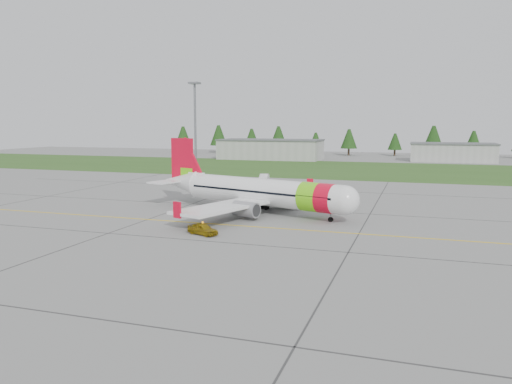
% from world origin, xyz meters
% --- Properties ---
extents(ground, '(320.00, 320.00, 0.00)m').
position_xyz_m(ground, '(0.00, 0.00, 0.00)').
color(ground, gray).
rests_on(ground, ground).
extents(aircraft, '(29.87, 28.30, 9.34)m').
position_xyz_m(aircraft, '(-3.82, 16.69, 2.69)').
color(aircraft, white).
rests_on(aircraft, ground).
extents(follow_me_car, '(1.64, 1.77, 3.54)m').
position_xyz_m(follow_me_car, '(-5.32, 2.55, 1.77)').
color(follow_me_car, gold).
rests_on(follow_me_car, ground).
extents(service_van, '(1.87, 1.79, 4.68)m').
position_xyz_m(service_van, '(-13.37, 49.64, 2.34)').
color(service_van, silver).
rests_on(service_van, ground).
extents(grass_strip, '(320.00, 50.00, 0.03)m').
position_xyz_m(grass_strip, '(0.00, 82.00, 0.01)').
color(grass_strip, '#30561E').
rests_on(grass_strip, ground).
extents(taxi_guideline, '(120.00, 0.25, 0.02)m').
position_xyz_m(taxi_guideline, '(0.00, 8.00, 0.01)').
color(taxi_guideline, gold).
rests_on(taxi_guideline, ground).
extents(hangar_west, '(32.00, 14.00, 6.00)m').
position_xyz_m(hangar_west, '(-30.00, 110.00, 3.00)').
color(hangar_west, '#A8A8A3').
rests_on(hangar_west, ground).
extents(hangar_east, '(24.00, 12.00, 5.20)m').
position_xyz_m(hangar_east, '(25.00, 118.00, 2.60)').
color(hangar_east, '#A8A8A3').
rests_on(hangar_east, ground).
extents(floodlight_mast, '(0.50, 0.50, 20.00)m').
position_xyz_m(floodlight_mast, '(-32.00, 58.00, 10.00)').
color(floodlight_mast, slate).
rests_on(floodlight_mast, ground).
extents(treeline, '(160.00, 8.00, 10.00)m').
position_xyz_m(treeline, '(0.00, 138.00, 5.00)').
color(treeline, '#1C3F14').
rests_on(treeline, ground).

